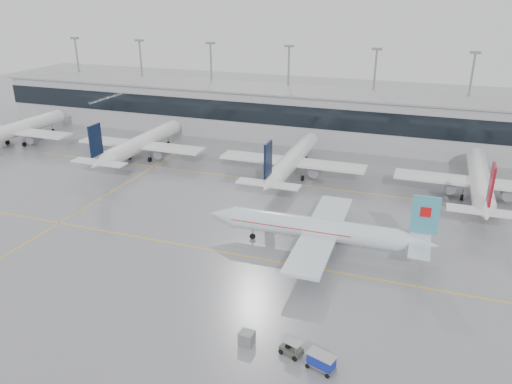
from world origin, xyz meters
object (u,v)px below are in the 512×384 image
(baggage_tug, at_px, (291,350))
(gse_unit, at_px, (247,338))
(air_canada_jet, at_px, (320,230))
(baggage_cart, at_px, (321,361))

(baggage_tug, relative_size, gse_unit, 2.33)
(air_canada_jet, distance_m, gse_unit, 23.67)
(gse_unit, bearing_deg, baggage_cart, -3.25)
(baggage_tug, height_order, baggage_cart, baggage_cart)
(baggage_tug, distance_m, baggage_cart, 3.63)
(air_canada_jet, height_order, baggage_tug, air_canada_jet)
(baggage_cart, xyz_separation_m, gse_unit, (-8.39, 1.08, -0.29))
(baggage_cart, relative_size, gse_unit, 2.13)
(baggage_cart, bearing_deg, air_canada_jet, 120.97)
(air_canada_jet, distance_m, baggage_tug, 23.64)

